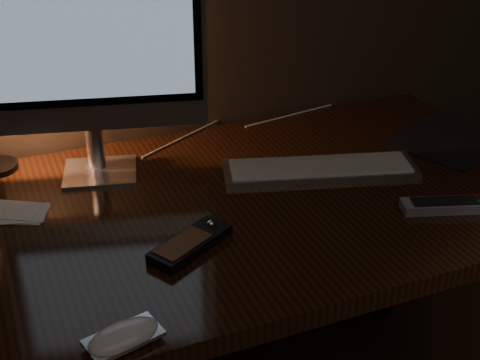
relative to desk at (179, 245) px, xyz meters
name	(u,v)px	position (x,y,z in m)	size (l,w,h in m)	color
desk	(179,245)	(0.00, 0.00, 0.00)	(1.60, 0.75, 0.75)	black
monitor	(86,42)	(-0.13, 0.15, 0.43)	(0.48, 0.18, 0.51)	silver
keyboard	(320,168)	(0.33, -0.02, 0.14)	(0.43, 0.12, 0.02)	silver
mousepad	(448,139)	(0.70, 0.00, 0.13)	(0.28, 0.22, 0.00)	black
mouse	(124,339)	(-0.21, -0.41, 0.14)	(0.11, 0.06, 0.02)	white
media_remote	(190,243)	(-0.04, -0.20, 0.14)	(0.18, 0.14, 0.03)	black
tv_remote	(449,205)	(0.49, -0.27, 0.14)	(0.20, 0.11, 0.02)	gray
papers	(15,213)	(-0.32, 0.05, 0.13)	(0.12, 0.08, 0.01)	white
cable	(241,127)	(0.26, 0.26, 0.13)	(0.00, 0.00, 0.58)	white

